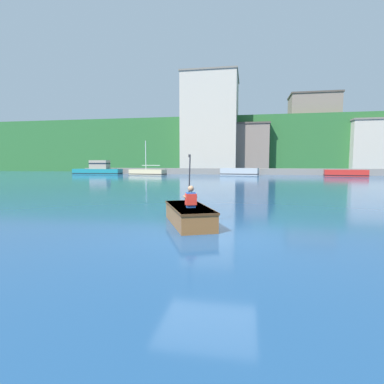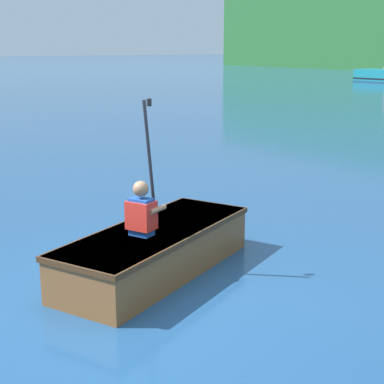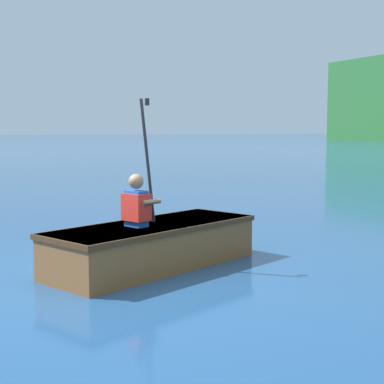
% 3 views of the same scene
% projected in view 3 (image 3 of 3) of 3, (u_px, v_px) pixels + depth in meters
% --- Properties ---
extents(ground_plane, '(300.00, 300.00, 0.00)m').
position_uv_depth(ground_plane, '(103.00, 289.00, 5.97)').
color(ground_plane, navy).
extents(rowboat_foreground, '(1.94, 2.83, 0.52)m').
position_uv_depth(rowboat_foreground, '(156.00, 242.00, 6.90)').
color(rowboat_foreground, brown).
rests_on(rowboat_foreground, ground).
extents(person_paddler, '(0.43, 0.43, 1.45)m').
position_uv_depth(person_paddler, '(137.00, 202.00, 6.63)').
color(person_paddler, '#1E4CA5').
rests_on(person_paddler, rowboat_foreground).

